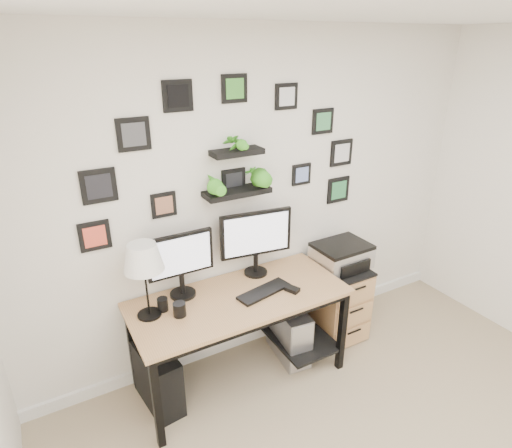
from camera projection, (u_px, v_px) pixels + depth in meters
room at (265, 330)px, 3.88m from camera, size 4.00×4.00×4.00m
desk at (242, 307)px, 3.22m from camera, size 1.60×0.70×0.75m
monitor_left at (181, 261)px, 3.02m from camera, size 0.48×0.19×0.50m
monitor_right at (256, 238)px, 3.31m from camera, size 0.58×0.21×0.53m
keyboard at (264, 291)px, 3.17m from camera, size 0.45×0.22×0.02m
mouse at (292, 289)px, 3.19m from camera, size 0.10×0.12×0.03m
table_lamp at (143, 259)px, 2.74m from camera, size 0.26×0.26×0.54m
mug at (180, 309)px, 2.89m from camera, size 0.09×0.09×0.10m
pen_cup at (163, 304)px, 2.95m from camera, size 0.07×0.07×0.10m
pc_tower_black at (158, 378)px, 3.09m from camera, size 0.26×0.48×0.46m
pc_tower_grey at (289, 332)px, 3.57m from camera, size 0.26×0.49×0.46m
file_cabinet at (336, 300)px, 3.82m from camera, size 0.43×0.53×0.67m
printer at (342, 255)px, 3.67m from camera, size 0.46×0.38×0.21m
wall_decor at (238, 163)px, 3.08m from camera, size 2.25×0.18×1.10m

